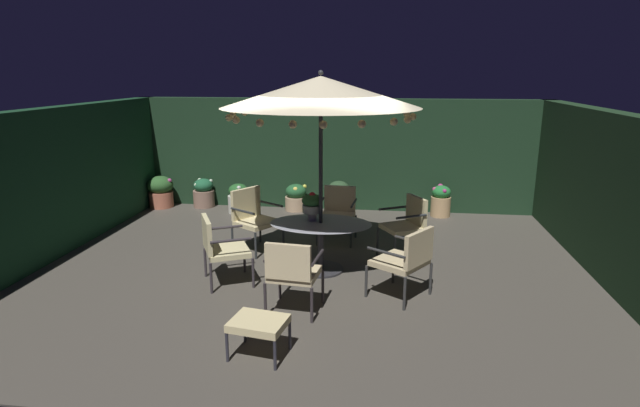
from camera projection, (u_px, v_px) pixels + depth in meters
The scene contains 20 objects.
ground_plane at pixel (313, 267), 7.69m from camera, with size 8.50×7.24×0.02m, color #49443C.
hedge_backdrop_rear at pixel (337, 154), 10.74m from camera, with size 8.50×0.30×2.28m, color #19301D.
hedge_backdrop_left at pixel (49, 184), 7.93m from camera, with size 0.30×7.24×2.28m, color #143720.
hedge_backdrop_right at pixel (618, 201), 6.89m from camera, with size 0.30×7.24×2.28m, color #1A321C.
patio_dining_table at pixel (321, 235), 7.40m from camera, with size 1.46×1.02×0.72m.
patio_umbrella at pixel (321, 92), 6.91m from camera, with size 2.71×2.71×2.82m.
centerpiece_planter at pixel (312, 204), 7.42m from camera, with size 0.30×0.30×0.41m.
patio_chair_north at pixel (292, 270), 6.06m from camera, with size 0.65×0.64×0.92m.
patio_chair_northeast at pixel (406, 258), 6.48m from camera, with size 0.86×0.87×0.93m.
patio_chair_east at pixel (407, 222), 7.91m from camera, with size 0.76×0.76×0.95m.
patio_chair_southeast at pixel (338, 210), 8.76m from camera, with size 0.64×0.63×0.91m.
patio_chair_south at pixel (253, 215), 8.30m from camera, with size 0.83×0.84×0.99m.
patio_chair_southwest at pixel (220, 245), 6.95m from camera, with size 0.80×0.82×0.93m.
ottoman_footrest at pixel (259, 324), 5.19m from camera, with size 0.61×0.52×0.40m.
potted_plant_back_center at pixel (339, 197), 10.38m from camera, with size 0.43×0.43×0.69m.
potted_plant_left_far at pixel (441, 201), 10.27m from camera, with size 0.39×0.39×0.64m.
potted_plant_left_near at pixel (204, 193), 10.99m from camera, with size 0.44×0.44×0.61m.
potted_plant_right_near at pixel (239, 198), 10.55m from camera, with size 0.43×0.43×0.60m.
potted_plant_back_right at pixel (161, 191), 10.96m from camera, with size 0.54×0.54×0.67m.
potted_plant_front_corner at pixel (296, 197), 10.73m from camera, with size 0.45×0.45×0.55m.
Camera 1 is at (1.04, -7.14, 2.81)m, focal length 29.06 mm.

